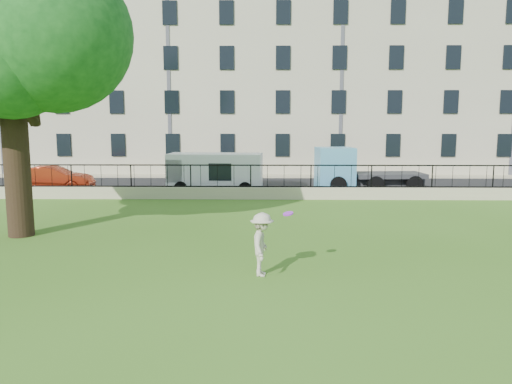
{
  "coord_description": "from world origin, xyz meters",
  "views": [
    {
      "loc": [
        0.71,
        -12.69,
        3.86
      ],
      "look_at": [
        0.42,
        3.5,
        1.56
      ],
      "focal_mm": 35.0,
      "sensor_mm": 36.0,
      "label": 1
    }
  ],
  "objects_px": {
    "man": "(262,244)",
    "red_sedan": "(53,179)",
    "blue_truck": "(368,169)",
    "frisbee": "(288,214)",
    "white_van": "(215,173)",
    "tree": "(4,20)"
  },
  "relations": [
    {
      "from": "man",
      "to": "red_sedan",
      "type": "bearing_deg",
      "value": 43.22
    },
    {
      "from": "tree",
      "to": "frisbee",
      "type": "distance_m",
      "value": 11.34
    },
    {
      "from": "frisbee",
      "to": "red_sedan",
      "type": "height_order",
      "value": "frisbee"
    },
    {
      "from": "red_sedan",
      "to": "blue_truck",
      "type": "bearing_deg",
      "value": -90.7
    },
    {
      "from": "tree",
      "to": "blue_truck",
      "type": "distance_m",
      "value": 19.25
    },
    {
      "from": "red_sedan",
      "to": "blue_truck",
      "type": "height_order",
      "value": "blue_truck"
    },
    {
      "from": "frisbee",
      "to": "blue_truck",
      "type": "height_order",
      "value": "blue_truck"
    },
    {
      "from": "man",
      "to": "red_sedan",
      "type": "distance_m",
      "value": 18.92
    },
    {
      "from": "white_van",
      "to": "blue_truck",
      "type": "xyz_separation_m",
      "value": [
        8.5,
        1.0,
        0.14
      ]
    },
    {
      "from": "blue_truck",
      "to": "tree",
      "type": "bearing_deg",
      "value": -145.08
    },
    {
      "from": "white_van",
      "to": "blue_truck",
      "type": "distance_m",
      "value": 8.56
    },
    {
      "from": "tree",
      "to": "red_sedan",
      "type": "relative_size",
      "value": 2.46
    },
    {
      "from": "tree",
      "to": "blue_truck",
      "type": "height_order",
      "value": "tree"
    },
    {
      "from": "frisbee",
      "to": "blue_truck",
      "type": "bearing_deg",
      "value": 71.64
    },
    {
      "from": "frisbee",
      "to": "white_van",
      "type": "relative_size",
      "value": 0.05
    },
    {
      "from": "man",
      "to": "blue_truck",
      "type": "relative_size",
      "value": 0.28
    },
    {
      "from": "frisbee",
      "to": "blue_truck",
      "type": "relative_size",
      "value": 0.05
    },
    {
      "from": "man",
      "to": "red_sedan",
      "type": "relative_size",
      "value": 0.37
    },
    {
      "from": "red_sedan",
      "to": "white_van",
      "type": "height_order",
      "value": "white_van"
    },
    {
      "from": "red_sedan",
      "to": "blue_truck",
      "type": "xyz_separation_m",
      "value": [
        17.5,
        1.0,
        0.5
      ]
    },
    {
      "from": "tree",
      "to": "red_sedan",
      "type": "bearing_deg",
      "value": 107.33
    },
    {
      "from": "tree",
      "to": "man",
      "type": "bearing_deg",
      "value": -27.45
    }
  ]
}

